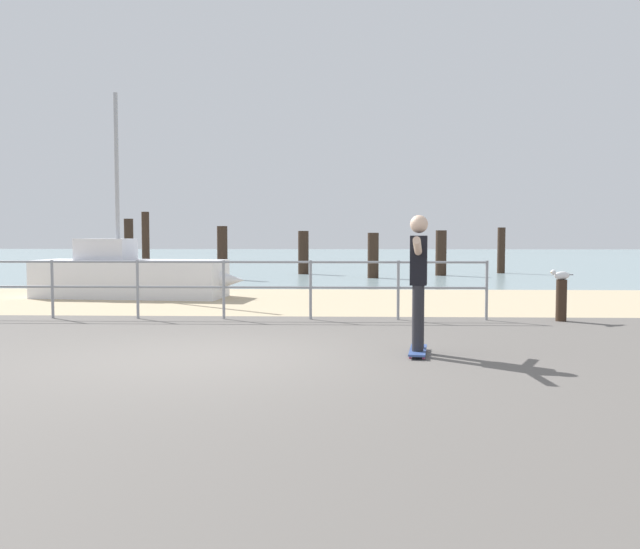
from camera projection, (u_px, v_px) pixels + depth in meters
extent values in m
cube|color=#605B56|center=(190.00, 376.00, 7.08)|extent=(24.00, 10.00, 0.04)
cube|color=tan|center=(272.00, 301.00, 15.06)|extent=(24.00, 6.00, 0.04)
cube|color=#849EA3|center=(318.00, 258.00, 42.99)|extent=(72.00, 50.00, 0.04)
cylinder|color=gray|center=(52.00, 290.00, 11.76)|extent=(0.05, 0.05, 1.05)
cylinder|color=gray|center=(138.00, 290.00, 11.70)|extent=(0.05, 0.05, 1.05)
cylinder|color=gray|center=(224.00, 290.00, 11.65)|extent=(0.05, 0.05, 1.05)
cylinder|color=gray|center=(311.00, 290.00, 11.60)|extent=(0.05, 0.05, 1.05)
cylinder|color=gray|center=(398.00, 291.00, 11.54)|extent=(0.05, 0.05, 1.05)
cylinder|color=gray|center=(487.00, 291.00, 11.49)|extent=(0.05, 0.05, 1.05)
cylinder|color=gray|center=(137.00, 262.00, 11.67)|extent=(12.16, 0.04, 0.04)
cylinder|color=gray|center=(138.00, 287.00, 11.70)|extent=(12.16, 0.04, 0.04)
cube|color=silver|center=(131.00, 279.00, 15.70)|extent=(4.52, 1.82, 0.90)
cone|color=silver|center=(221.00, 280.00, 15.41)|extent=(1.17, 0.87, 0.77)
cylinder|color=#9EA0A5|center=(117.00, 177.00, 15.60)|extent=(0.10, 0.10, 3.89)
cube|color=silver|center=(106.00, 249.00, 15.74)|extent=(1.28, 1.01, 0.50)
cube|color=#334C8C|center=(418.00, 350.00, 8.22)|extent=(0.32, 0.82, 0.02)
cylinder|color=#E5598C|center=(424.00, 358.00, 7.93)|extent=(0.04, 0.06, 0.06)
cylinder|color=#E5598C|center=(410.00, 358.00, 7.96)|extent=(0.04, 0.06, 0.06)
cylinder|color=#E5598C|center=(425.00, 350.00, 8.48)|extent=(0.04, 0.06, 0.06)
cylinder|color=#E5598C|center=(412.00, 350.00, 8.51)|extent=(0.04, 0.06, 0.06)
cylinder|color=#26262B|center=(418.00, 318.00, 8.08)|extent=(0.14, 0.14, 0.80)
cylinder|color=#26262B|center=(419.00, 316.00, 8.31)|extent=(0.14, 0.14, 0.80)
cube|color=black|center=(419.00, 260.00, 8.15)|extent=(0.25, 0.39, 0.60)
sphere|color=beige|center=(419.00, 224.00, 8.13)|extent=(0.22, 0.22, 0.22)
cylinder|color=beige|center=(417.00, 246.00, 7.70)|extent=(0.17, 0.56, 0.23)
cylinder|color=beige|center=(420.00, 245.00, 8.58)|extent=(0.17, 0.56, 0.23)
cylinder|color=#332319|center=(561.00, 301.00, 11.38)|extent=(0.18, 0.18, 0.73)
ellipsoid|color=white|center=(562.00, 276.00, 11.35)|extent=(0.35, 0.27, 0.14)
sphere|color=white|center=(553.00, 272.00, 11.27)|extent=(0.09, 0.09, 0.09)
cone|color=gold|center=(551.00, 272.00, 11.25)|extent=(0.06, 0.04, 0.02)
cube|color=slate|center=(569.00, 275.00, 11.42)|extent=(0.14, 0.12, 0.02)
cylinder|color=#332319|center=(129.00, 244.00, 28.08)|extent=(0.38, 0.38, 2.16)
cylinder|color=#332319|center=(146.00, 246.00, 22.00)|extent=(0.25, 0.25, 2.25)
cylinder|color=#332319|center=(222.00, 253.00, 22.10)|extent=(0.34, 0.34, 1.78)
cylinder|color=#332319|center=(303.00, 253.00, 24.98)|extent=(0.39, 0.39, 1.63)
cylinder|color=#332319|center=(373.00, 256.00, 22.71)|extent=(0.38, 0.38, 1.56)
cylinder|color=#332319|center=(441.00, 253.00, 24.07)|extent=(0.39, 0.39, 1.65)
cylinder|color=#332319|center=(501.00, 251.00, 25.50)|extent=(0.29, 0.29, 1.77)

